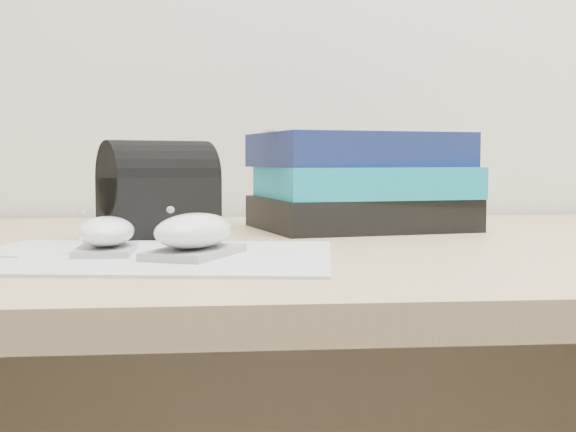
{
  "coord_description": "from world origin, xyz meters",
  "views": [
    {
      "loc": [
        -0.19,
        0.67,
        0.82
      ],
      "look_at": [
        -0.12,
        1.42,
        0.77
      ],
      "focal_mm": 50.0,
      "sensor_mm": 36.0,
      "label": 1
    }
  ],
  "objects": [
    {
      "name": "desk",
      "position": [
        0.0,
        1.64,
        0.5
      ],
      "size": [
        1.6,
        0.8,
        0.73
      ],
      "color": "tan",
      "rests_on": "ground"
    },
    {
      "name": "mousepad",
      "position": [
        -0.25,
        1.44,
        0.73
      ],
      "size": [
        0.38,
        0.31,
        0.0
      ],
      "primitive_type": "cube",
      "rotation": [
        0.0,
        0.0,
        -0.15
      ],
      "color": "#9F9EA6",
      "rests_on": "desk"
    },
    {
      "name": "mouse_rear",
      "position": [
        -0.29,
        1.46,
        0.75
      ],
      "size": [
        0.05,
        0.1,
        0.04
      ],
      "color": "#A2A3A5",
      "rests_on": "mousepad"
    },
    {
      "name": "mouse_front",
      "position": [
        -0.21,
        1.42,
        0.75
      ],
      "size": [
        0.1,
        0.13,
        0.05
      ],
      "color": "#9D9D9F",
      "rests_on": "mousepad"
    },
    {
      "name": "book_stack",
      "position": [
        0.01,
        1.74,
        0.79
      ],
      "size": [
        0.3,
        0.26,
        0.13
      ],
      "color": "black",
      "rests_on": "desk"
    },
    {
      "name": "pouch",
      "position": [
        -0.25,
        1.63,
        0.79
      ],
      "size": [
        0.15,
        0.13,
        0.12
      ],
      "color": "black",
      "rests_on": "desk"
    }
  ]
}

